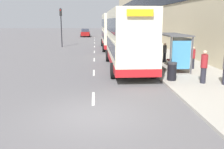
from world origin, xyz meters
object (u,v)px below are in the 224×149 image
Objects in this scene: car_1 at (105,30)px; pedestrian_1 at (204,66)px; pedestrian_3 at (165,52)px; pedestrian_2 at (193,57)px; litter_bin at (172,71)px; double_decker_bus_ahead at (113,31)px; car_0 at (85,33)px; double_decker_bus_near at (127,38)px; traffic_light_far_kerb at (61,21)px; bus_shelter at (176,45)px; pedestrian_4 at (150,50)px.

pedestrian_1 is (2.96, -62.52, 0.26)m from car_1.
pedestrian_1 is 1.16× the size of pedestrian_3.
pedestrian_2 is 1.52× the size of litter_bin.
car_0 is at bearing 100.31° from double_decker_bus_ahead.
traffic_light_far_kerb is at bearing 113.21° from double_decker_bus_near.
car_0 is at bearing 96.86° from double_decker_bus_near.
car_1 is 55.26m from pedestrian_3.
pedestrian_3 is (3.45, 2.16, -1.33)m from double_decker_bus_near.
pedestrian_1 is 4.31m from pedestrian_2.
double_decker_bus_ahead is at bearing 108.34° from pedestrian_2.
car_0 is (-4.38, 24.07, -1.42)m from double_decker_bus_ahead.
litter_bin is (-1.22, -3.20, -1.21)m from bus_shelter.
car_1 is 54.57m from pedestrian_4.
pedestrian_3 reaches higher than litter_bin.
litter_bin is 0.20× the size of traffic_light_far_kerb.
car_0 is at bearing 100.78° from pedestrian_1.
double_decker_bus_ahead is 18.95m from pedestrian_1.
bus_shelter is 3.46m from pedestrian_3.
double_decker_bus_ahead is 2.53× the size of car_0.
traffic_light_far_kerb is (-8.95, 20.40, 2.78)m from litter_bin.
pedestrian_3 is at bearing 110.57° from pedestrian_2.
pedestrian_4 is 16.28m from traffic_light_far_kerb.
litter_bin is (2.07, -4.37, -1.61)m from double_decker_bus_near.
traffic_light_far_kerb reaches higher than car_1.
car_0 is at bearing 98.94° from litter_bin.
double_decker_bus_near reaches higher than pedestrian_3.
bus_shelter is 3.63m from litter_bin.
pedestrian_3 is 0.87× the size of pedestrian_4.
pedestrian_4 is 1.74× the size of litter_bin.
car_1 is at bearing 79.67° from traffic_light_far_kerb.
bus_shelter is at bearing -92.66° from pedestrian_3.
pedestrian_3 is at bearing 32.04° from double_decker_bus_near.
car_1 is at bearing 91.32° from litter_bin.
car_1 is at bearing 91.74° from pedestrian_4.
car_1 is (5.15, 19.91, -0.04)m from car_0.
bus_shelter reaches higher than pedestrian_1.
pedestrian_4 is (-1.14, 0.64, 0.13)m from pedestrian_3.
bus_shelter is 39.40m from car_0.
pedestrian_4 reaches higher than car_1.
double_decker_bus_ahead is 6.45× the size of pedestrian_3.
bus_shelter reaches higher than car_1.
pedestrian_2 is at bearing -58.43° from pedestrian_4.
pedestrian_2 is 3.36m from pedestrian_3.
pedestrian_1 is (0.31, -4.00, -0.79)m from bus_shelter.
double_decker_bus_near is at bearing 115.40° from litter_bin.
car_1 is 3.77× the size of litter_bin.
traffic_light_far_kerb reaches higher than car_0.
double_decker_bus_ahead reaches higher than bus_shelter.
traffic_light_far_kerb reaches higher than pedestrian_4.
double_decker_bus_ahead is 1.99× the size of traffic_light_far_kerb.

